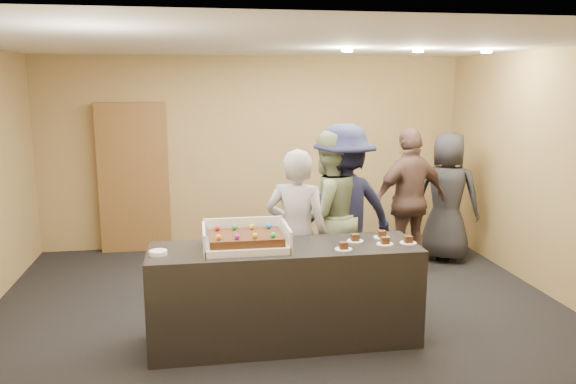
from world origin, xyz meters
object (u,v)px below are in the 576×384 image
Objects in this scene: plate_stack at (158,253)px; person_dark_suit at (447,197)px; sheet_cake at (246,238)px; cake_box at (246,242)px; person_navy_man at (343,211)px; person_brown_extra at (410,200)px; storage_cabinet at (134,178)px; person_server_grey at (297,235)px; person_sage_man at (327,215)px; serving_counter at (285,294)px.

person_dark_suit is at bearing 30.73° from plate_stack.
cake_box is at bearing 89.00° from sheet_cake.
person_navy_man reaches higher than person_dark_suit.
cake_box is at bearing 29.89° from person_navy_man.
person_navy_man is at bearing 42.71° from sheet_cake.
cake_box is at bearing 22.16° from person_brown_extra.
storage_cabinet reaches higher than person_navy_man.
person_navy_man is at bearing -115.47° from person_server_grey.
cake_box is 0.41× the size of person_sage_man.
storage_cabinet is 3.28m from plate_stack.
storage_cabinet reaches higher than serving_counter.
cake_box is at bearing -67.84° from storage_cabinet.
person_dark_suit is at bearing 35.67° from cake_box.
serving_counter is 1.26× the size of person_navy_man.
storage_cabinet is 3.75m from person_brown_extra.
sheet_cake is 0.34× the size of person_navy_man.
cake_box is 0.43× the size of person_dark_suit.
person_server_grey is 0.67m from person_sage_man.
person_navy_man reaches higher than cake_box.
serving_counter is 2.57m from person_brown_extra.
cake_box is at bearing 7.41° from plate_stack.
plate_stack is at bearing 18.77° from person_navy_man.
storage_cabinet is 13.66× the size of plate_stack.
person_sage_man is 2.12m from person_dark_suit.
person_brown_extra is at bearing 56.85° from person_dark_suit.
person_brown_extra is at bearing 43.36° from serving_counter.
cake_box is 4.91× the size of plate_stack.
person_sage_man reaches higher than person_server_grey.
plate_stack is 0.09× the size of person_server_grey.
person_brown_extra reaches higher than serving_counter.
sheet_cake is at bearing 22.60° from person_brown_extra.
person_sage_man reaches higher than plate_stack.
person_dark_suit is at bearing -169.50° from person_brown_extra.
person_sage_man is (0.63, 1.03, 0.47)m from serving_counter.
person_navy_man is 1.94m from person_dark_suit.
plate_stack is at bearing -172.59° from cake_box.
person_sage_man is (0.97, 1.00, -0.03)m from cake_box.
person_sage_man is (1.72, 1.10, -0.00)m from plate_stack.
person_sage_man is at bearing 14.31° from person_brown_extra.
sheet_cake is 1.42m from person_sage_man.
storage_cabinet is 1.21× the size of person_dark_suit.
person_brown_extra reaches higher than sheet_cake.
plate_stack is 1.42m from person_server_grey.
plate_stack is 0.09× the size of person_dark_suit.
sheet_cake reaches higher than plate_stack.
person_brown_extra reaches higher than cake_box.
storage_cabinet is at bearing 15.33° from person_dark_suit.
person_dark_suit reaches higher than plate_stack.
person_navy_man is (2.44, -2.10, -0.08)m from storage_cabinet.
person_server_grey is 0.93× the size of person_sage_man.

